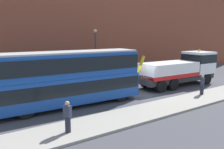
{
  "coord_description": "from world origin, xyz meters",
  "views": [
    {
      "loc": [
        -12.82,
        -15.02,
        5.25
      ],
      "look_at": [
        -2.66,
        0.17,
        2.0
      ],
      "focal_mm": 36.05,
      "sensor_mm": 36.0,
      "label": 1
    }
  ],
  "objects_px": {
    "double_decker_bus": "(69,76)",
    "pedestrian_onlooker": "(68,117)",
    "street_lamp": "(96,51)",
    "pedestrian_bystander": "(202,85)",
    "recovery_tow_truck": "(181,69)"
  },
  "relations": [
    {
      "from": "double_decker_bus",
      "to": "pedestrian_onlooker",
      "type": "relative_size",
      "value": 6.5
    },
    {
      "from": "street_lamp",
      "to": "pedestrian_bystander",
      "type": "bearing_deg",
      "value": -64.03
    },
    {
      "from": "double_decker_bus",
      "to": "pedestrian_bystander",
      "type": "bearing_deg",
      "value": -17.61
    },
    {
      "from": "pedestrian_onlooker",
      "to": "pedestrian_bystander",
      "type": "height_order",
      "value": "same"
    },
    {
      "from": "pedestrian_onlooker",
      "to": "street_lamp",
      "type": "xyz_separation_m",
      "value": [
        7.81,
        10.69,
        2.49
      ]
    },
    {
      "from": "double_decker_bus",
      "to": "pedestrian_onlooker",
      "type": "xyz_separation_m",
      "value": [
        -2.07,
        -4.59,
        -1.25
      ]
    },
    {
      "from": "double_decker_bus",
      "to": "recovery_tow_truck",
      "type": "bearing_deg",
      "value": 2.24
    },
    {
      "from": "recovery_tow_truck",
      "to": "pedestrian_onlooker",
      "type": "xyz_separation_m",
      "value": [
        -14.47,
        -4.57,
        -0.77
      ]
    },
    {
      "from": "recovery_tow_truck",
      "to": "pedestrian_bystander",
      "type": "xyz_separation_m",
      "value": [
        -1.82,
        -3.82,
        -0.77
      ]
    },
    {
      "from": "recovery_tow_truck",
      "to": "pedestrian_onlooker",
      "type": "height_order",
      "value": "recovery_tow_truck"
    },
    {
      "from": "recovery_tow_truck",
      "to": "pedestrian_onlooker",
      "type": "distance_m",
      "value": 15.2
    },
    {
      "from": "pedestrian_bystander",
      "to": "pedestrian_onlooker",
      "type": "bearing_deg",
      "value": 46.35
    },
    {
      "from": "street_lamp",
      "to": "recovery_tow_truck",
      "type": "bearing_deg",
      "value": -42.56
    },
    {
      "from": "pedestrian_onlooker",
      "to": "street_lamp",
      "type": "bearing_deg",
      "value": 25.57
    },
    {
      "from": "double_decker_bus",
      "to": "street_lamp",
      "type": "xyz_separation_m",
      "value": [
        5.74,
        6.1,
        1.24
      ]
    }
  ]
}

